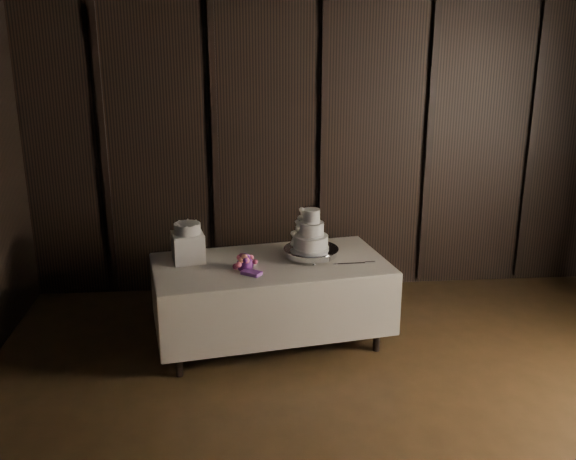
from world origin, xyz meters
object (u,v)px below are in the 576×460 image
Objects in this scene: box_pedestal at (188,247)px; small_cake at (187,228)px; wedding_cake at (308,234)px; cake_stand at (311,253)px; display_table at (271,299)px; bouquet at (245,263)px.

small_cake is at bearing 0.00° from box_pedestal.
wedding_cake reaches higher than small_cake.
wedding_cake is (-0.03, -0.01, 0.19)m from cake_stand.
display_table is 0.54m from cake_stand.
box_pedestal is 1.15× the size of small_cake.
wedding_cake is at bearing 21.59° from bouquet.
display_table is at bearing -166.65° from cake_stand.
bouquet reaches higher than display_table.
display_table is 8.22× the size of box_pedestal.
wedding_cake reaches higher than box_pedestal.
display_table is 0.85m from box_pedestal.
small_cake is (-1.06, 0.02, 0.25)m from cake_stand.
wedding_cake is 1.04m from box_pedestal.
wedding_cake is 0.97× the size of bouquet.
box_pedestal is at bearing 152.52° from bouquet.
display_table is 0.67m from wedding_cake.
small_cake is at bearing -165.80° from wedding_cake.
small_cake is (-1.04, 0.03, 0.06)m from wedding_cake.
cake_stand is at bearing -0.82° from small_cake.
box_pedestal is at bearing 0.00° from small_cake.
bouquet is (-0.56, -0.22, -0.17)m from wedding_cake.
small_cake is (0.00, 0.00, 0.17)m from box_pedestal.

